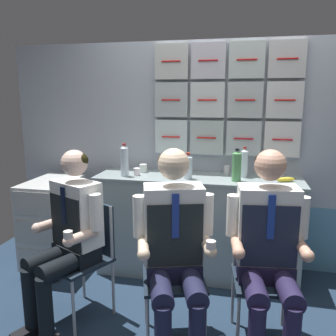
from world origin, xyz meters
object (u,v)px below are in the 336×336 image
folding_chair_left (87,246)px  crew_member_by_counter (268,243)px  service_trolley (53,221)px  crew_member_right (175,242)px  snack_banana (286,179)px  crew_member_left (68,231)px  water_bottle_short (188,167)px  paper_cup_tan (227,170)px  folding_chair_right (172,261)px  folding_chair_by_counter (262,262)px

folding_chair_left → crew_member_by_counter: size_ratio=0.65×
service_trolley → crew_member_right: bearing=-32.2°
service_trolley → snack_banana: 2.18m
folding_chair_left → crew_member_right: bearing=-18.9°
crew_member_left → water_bottle_short: crew_member_left is taller
crew_member_left → paper_cup_tan: size_ratio=16.55×
crew_member_right → folding_chair_left: bearing=161.1°
crew_member_left → folding_chair_right: crew_member_left is taller
folding_chair_left → paper_cup_tan: 1.44m
service_trolley → crew_member_right: 1.64m
folding_chair_right → crew_member_by_counter: (0.62, -0.04, 0.20)m
folding_chair_left → water_bottle_short: (0.65, 0.69, 0.50)m
snack_banana → folding_chair_right: bearing=-133.2°
crew_member_by_counter → snack_banana: crew_member_by_counter is taller
service_trolley → crew_member_left: size_ratio=0.68×
folding_chair_left → paper_cup_tan: (0.97, 0.96, 0.44)m
folding_chair_left → folding_chair_by_counter: (1.27, 0.02, 0.00)m
snack_banana → paper_cup_tan: bearing=158.2°
folding_chair_right → water_bottle_short: bearing=91.7°
service_trolley → water_bottle_short: (1.30, 0.08, 0.57)m
service_trolley → folding_chair_left: bearing=-43.6°
service_trolley → crew_member_by_counter: (1.94, -0.75, 0.27)m
folding_chair_right → water_bottle_short: size_ratio=3.69×
folding_chair_right → crew_member_by_counter: 0.65m
crew_member_left → crew_member_right: crew_member_right is taller
service_trolley → crew_member_right: size_ratio=0.65×
service_trolley → crew_member_by_counter: crew_member_by_counter is taller
folding_chair_left → folding_chair_right: bearing=-8.2°
crew_member_left → paper_cup_tan: crew_member_left is taller
service_trolley → snack_banana: (2.12, 0.15, 0.48)m
crew_member_by_counter → snack_banana: 0.94m
service_trolley → folding_chair_left: 0.89m
crew_member_left → folding_chair_right: size_ratio=1.48×
crew_member_left → snack_banana: bearing=30.3°
service_trolley → folding_chair_right: size_ratio=1.00×
folding_chair_right → folding_chair_by_counter: bearing=11.1°
crew_member_by_counter → folding_chair_right: bearing=176.5°
service_trolley → crew_member_right: (1.37, -0.86, 0.27)m
folding_chair_by_counter → crew_member_by_counter: crew_member_by_counter is taller
folding_chair_by_counter → snack_banana: bearing=74.8°
snack_banana → crew_member_right: bearing=-126.9°
crew_member_right → snack_banana: (0.76, 1.01, 0.21)m
crew_member_right → snack_banana: 1.28m
crew_member_right → water_bottle_short: 0.99m
crew_member_right → service_trolley: bearing=147.8°
crew_member_by_counter → water_bottle_short: crew_member_by_counter is taller
crew_member_left → crew_member_by_counter: bearing=0.4°
water_bottle_short → paper_cup_tan: 0.43m
folding_chair_left → crew_member_right: crew_member_right is taller
service_trolley → folding_chair_left: service_trolley is taller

